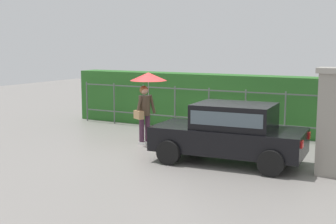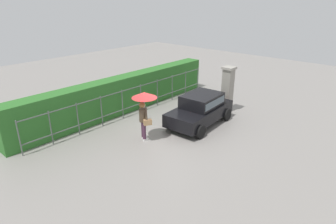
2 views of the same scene
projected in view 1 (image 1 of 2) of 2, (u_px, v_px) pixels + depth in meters
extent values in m
plane|color=gray|center=(175.00, 151.00, 12.82)|extent=(40.00, 40.00, 0.00)
cube|color=black|center=(228.00, 139.00, 11.53)|extent=(3.81, 1.89, 0.60)
cube|color=black|center=(235.00, 116.00, 11.38)|extent=(2.00, 1.57, 0.60)
cube|color=#4C5B66|center=(235.00, 115.00, 11.38)|extent=(1.85, 1.58, 0.33)
cylinder|color=black|center=(169.00, 153.00, 11.33)|extent=(0.61, 0.22, 0.60)
cylinder|color=black|center=(194.00, 140.00, 12.84)|extent=(0.61, 0.22, 0.60)
cylinder|color=black|center=(271.00, 163.00, 10.30)|extent=(0.61, 0.22, 0.60)
cylinder|color=black|center=(285.00, 148.00, 11.82)|extent=(0.61, 0.22, 0.60)
cube|color=red|center=(302.00, 144.00, 10.25)|extent=(0.07, 0.20, 0.16)
cube|color=red|center=(309.00, 135.00, 11.24)|extent=(0.07, 0.20, 0.16)
cylinder|color=#47283D|center=(148.00, 129.00, 13.70)|extent=(0.15, 0.15, 0.86)
cylinder|color=#47283D|center=(142.00, 130.00, 13.59)|extent=(0.15, 0.15, 0.86)
cube|color=white|center=(149.00, 143.00, 13.71)|extent=(0.26, 0.10, 0.08)
cube|color=white|center=(143.00, 143.00, 13.60)|extent=(0.26, 0.10, 0.08)
cylinder|color=#473828|center=(144.00, 105.00, 13.54)|extent=(0.34, 0.34, 0.58)
sphere|color=#DBAD89|center=(144.00, 91.00, 13.48)|extent=(0.22, 0.22, 0.22)
sphere|color=olive|center=(144.00, 90.00, 13.50)|extent=(0.25, 0.25, 0.25)
cylinder|color=#473828|center=(152.00, 104.00, 13.59)|extent=(0.19, 0.24, 0.56)
cylinder|color=#473828|center=(139.00, 105.00, 13.35)|extent=(0.19, 0.24, 0.56)
cylinder|color=#B2B2B7|center=(148.00, 94.00, 13.45)|extent=(0.02, 0.02, 0.77)
cone|color=red|center=(148.00, 76.00, 13.38)|extent=(1.07, 1.07, 0.24)
cube|color=tan|center=(139.00, 115.00, 13.34)|extent=(0.38, 0.30, 0.24)
cube|color=gray|center=(330.00, 125.00, 10.28)|extent=(0.48, 0.48, 2.30)
cube|color=#9E998E|center=(332.00, 70.00, 10.11)|extent=(0.60, 0.60, 0.12)
cylinder|color=#59605B|center=(87.00, 101.00, 17.73)|extent=(0.05, 0.05, 1.50)
cylinder|color=#59605B|center=(114.00, 103.00, 17.13)|extent=(0.05, 0.05, 1.50)
cylinder|color=#59605B|center=(143.00, 106.00, 16.54)|extent=(0.05, 0.05, 1.50)
cylinder|color=#59605B|center=(175.00, 108.00, 15.94)|extent=(0.05, 0.05, 1.50)
cylinder|color=#59605B|center=(209.00, 110.00, 15.34)|extent=(0.05, 0.05, 1.50)
cylinder|color=#59605B|center=(245.00, 113.00, 14.74)|extent=(0.05, 0.05, 1.50)
cylinder|color=#59605B|center=(285.00, 116.00, 14.15)|extent=(0.05, 0.05, 1.50)
cylinder|color=#59605B|center=(328.00, 119.00, 13.55)|extent=(0.05, 0.05, 1.50)
cube|color=#59605B|center=(227.00, 91.00, 14.95)|extent=(11.39, 0.03, 0.04)
cube|color=#59605B|center=(226.00, 121.00, 15.09)|extent=(11.39, 0.03, 0.04)
cube|color=#2D6B28|center=(235.00, 103.00, 15.67)|extent=(12.39, 0.90, 1.90)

